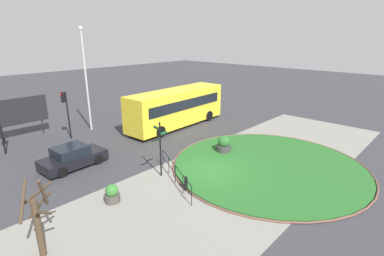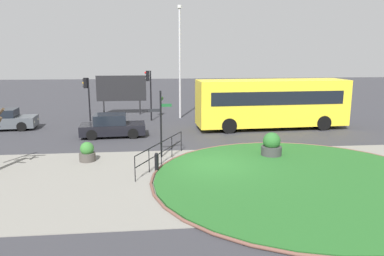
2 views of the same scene
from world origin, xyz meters
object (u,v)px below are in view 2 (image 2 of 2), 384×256
(bollard_foreground, at_px, (157,162))
(bus_yellow, at_px, (272,103))
(signpost_directional, at_px, (161,119))
(planter_kerbside, at_px, (271,146))
(car_far_lane, at_px, (5,120))
(planter_near_signpost, at_px, (87,153))
(car_near_lane, at_px, (112,126))
(traffic_light_far, at_px, (87,89))
(lamppost_tall, at_px, (180,59))
(traffic_light_near, at_px, (149,84))
(billboard_right, at_px, (121,89))

(bollard_foreground, bearing_deg, bus_yellow, 47.90)
(signpost_directional, xyz_separation_m, planter_kerbside, (5.49, -0.53, -1.36))
(signpost_directional, height_order, car_far_lane, signpost_directional)
(planter_near_signpost, bearing_deg, car_near_lane, 83.49)
(bus_yellow, bearing_deg, traffic_light_far, 159.93)
(bollard_foreground, distance_m, car_near_lane, 7.83)
(bollard_foreground, height_order, lamppost_tall, lamppost_tall)
(signpost_directional, xyz_separation_m, traffic_light_near, (-0.69, 10.38, 0.87))
(traffic_light_near, relative_size, planter_kerbside, 3.04)
(car_far_lane, bearing_deg, planter_near_signpost, -54.79)
(bus_yellow, height_order, car_far_lane, bus_yellow)
(traffic_light_near, xyz_separation_m, planter_kerbside, (6.18, -10.91, -2.23))
(car_far_lane, relative_size, traffic_light_near, 1.06)
(bollard_foreground, relative_size, billboard_right, 0.21)
(signpost_directional, relative_size, bus_yellow, 0.32)
(billboard_right, relative_size, planter_kerbside, 3.28)
(traffic_light_near, bearing_deg, bus_yellow, 154.28)
(bollard_foreground, distance_m, planter_kerbside, 6.03)
(bus_yellow, distance_m, car_far_lane, 18.28)
(car_near_lane, height_order, billboard_right, billboard_right)
(bollard_foreground, bearing_deg, planter_near_signpost, 149.58)
(planter_near_signpost, bearing_deg, traffic_light_near, 75.03)
(billboard_right, xyz_separation_m, planter_kerbside, (8.52, -13.95, -1.61))
(bus_yellow, relative_size, traffic_light_near, 2.71)
(bus_yellow, height_order, traffic_light_near, traffic_light_near)
(billboard_right, bearing_deg, signpost_directional, -77.56)
(car_far_lane, bearing_deg, car_near_lane, -25.63)
(lamppost_tall, bearing_deg, traffic_light_far, -174.83)
(bollard_foreground, bearing_deg, billboard_right, 99.97)
(planter_near_signpost, bearing_deg, signpost_directional, 6.15)
(traffic_light_far, height_order, lamppost_tall, lamppost_tall)
(signpost_directional, xyz_separation_m, car_far_lane, (-10.46, 7.95, -1.28))
(signpost_directional, bearing_deg, planter_kerbside, -5.53)
(billboard_right, bearing_deg, traffic_light_far, -130.39)
(lamppost_tall, bearing_deg, planter_near_signpost, -114.51)
(traffic_light_near, height_order, billboard_right, traffic_light_near)
(signpost_directional, height_order, bus_yellow, signpost_directional)
(traffic_light_far, xyz_separation_m, billboard_right, (2.35, 2.78, -0.25))
(traffic_light_near, distance_m, traffic_light_far, 4.71)
(bus_yellow, bearing_deg, signpost_directional, -142.46)
(traffic_light_near, distance_m, planter_near_signpost, 11.39)
(bollard_foreground, relative_size, bus_yellow, 0.08)
(signpost_directional, relative_size, bollard_foreground, 3.85)
(traffic_light_far, bearing_deg, bus_yellow, 166.71)
(bollard_foreground, bearing_deg, car_far_lane, 134.79)
(signpost_directional, relative_size, planter_near_signpost, 3.49)
(car_near_lane, bearing_deg, signpost_directional, -62.95)
(bus_yellow, height_order, lamppost_tall, lamppost_tall)
(bollard_foreground, relative_size, traffic_light_near, 0.23)
(car_near_lane, height_order, lamppost_tall, lamppost_tall)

